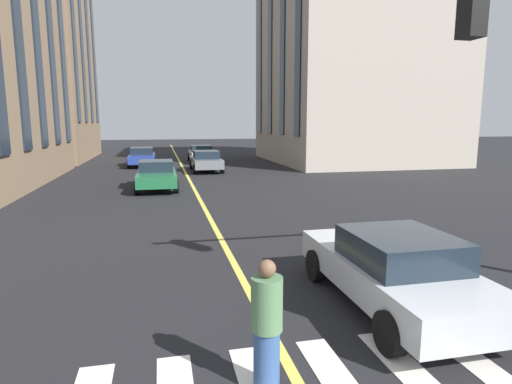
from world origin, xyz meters
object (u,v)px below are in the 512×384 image
(car_grey_near, at_px, (206,161))
(car_silver_trailing, at_px, (201,153))
(pedestrian_near, at_px, (267,326))
(car_silver_parked_a, at_px, (394,269))
(car_blue_far, at_px, (142,157))
(car_green_parked_b, at_px, (156,175))

(car_grey_near, distance_m, car_silver_trailing, 6.62)
(car_grey_near, height_order, pedestrian_near, pedestrian_near)
(car_grey_near, distance_m, car_silver_parked_a, 21.66)
(pedestrian_near, bearing_deg, car_grey_near, -4.40)
(car_silver_parked_a, height_order, pedestrian_near, pedestrian_near)
(car_silver_trailing, xyz_separation_m, pedestrian_near, (-30.02, 2.11, 0.11))
(car_blue_far, distance_m, pedestrian_near, 27.85)
(car_blue_far, xyz_separation_m, car_green_parked_b, (-11.29, -1.08, 0.00))
(car_green_parked_b, bearing_deg, pedestrian_near, -175.28)
(car_green_parked_b, bearing_deg, car_blue_far, 5.47)
(car_blue_far, bearing_deg, car_grey_near, -135.59)
(car_silver_trailing, bearing_deg, pedestrian_near, 175.98)
(car_grey_near, bearing_deg, car_green_parked_b, 155.57)
(car_silver_trailing, bearing_deg, car_blue_far, 116.64)
(car_grey_near, bearing_deg, car_blue_far, 44.41)
(car_green_parked_b, relative_size, car_silver_trailing, 1.00)
(car_grey_near, bearing_deg, pedestrian_near, 175.60)
(car_grey_near, xyz_separation_m, car_silver_parked_a, (-21.64, -0.94, 0.00))
(car_silver_trailing, bearing_deg, car_grey_near, 177.32)
(car_blue_far, relative_size, car_silver_parked_a, 1.00)
(car_blue_far, relative_size, car_silver_trailing, 1.00)
(car_green_parked_b, xyz_separation_m, pedestrian_near, (-16.46, -1.36, 0.11))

